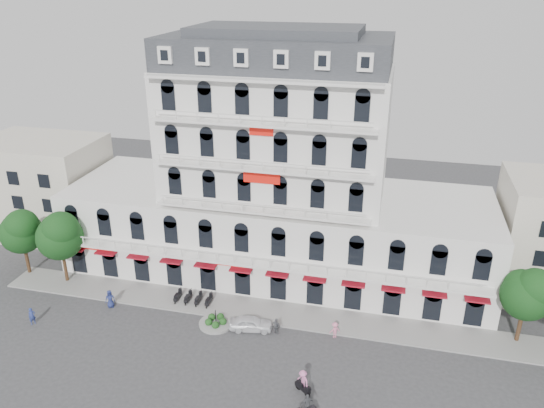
% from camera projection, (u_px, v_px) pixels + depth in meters
% --- Properties ---
extents(ground, '(120.00, 120.00, 0.00)m').
position_uv_depth(ground, '(227.00, 372.00, 43.77)').
color(ground, '#38383A').
rests_on(ground, ground).
extents(sidewalk, '(53.00, 4.00, 0.16)m').
position_uv_depth(sidewalk, '(255.00, 310.00, 51.76)').
color(sidewalk, gray).
rests_on(sidewalk, ground).
extents(main_building, '(45.00, 15.00, 25.80)m').
position_uv_depth(main_building, '(277.00, 183.00, 55.83)').
color(main_building, silver).
rests_on(main_building, ground).
extents(flank_building_west, '(14.00, 10.00, 12.00)m').
position_uv_depth(flank_building_west, '(45.00, 187.00, 65.68)').
color(flank_building_west, beige).
rests_on(flank_building_west, ground).
extents(traffic_island, '(3.20, 3.20, 1.60)m').
position_uv_depth(traffic_island, '(216.00, 322.00, 49.67)').
color(traffic_island, gray).
rests_on(traffic_island, ground).
extents(parked_scooter_row, '(4.40, 1.80, 1.10)m').
position_uv_depth(parked_scooter_row, '(194.00, 303.00, 52.99)').
color(parked_scooter_row, black).
rests_on(parked_scooter_row, ground).
extents(tree_west_outer, '(4.50, 4.48, 7.76)m').
position_uv_depth(tree_west_outer, '(21.00, 230.00, 56.14)').
color(tree_west_outer, '#382314').
rests_on(tree_west_outer, ground).
extents(tree_west_inner, '(4.76, 4.76, 8.25)m').
position_uv_depth(tree_west_inner, '(60.00, 234.00, 54.48)').
color(tree_west_inner, '#382314').
rests_on(tree_west_inner, ground).
extents(tree_east_inner, '(4.40, 4.37, 7.57)m').
position_uv_depth(tree_east_inner, '(528.00, 292.00, 45.39)').
color(tree_east_inner, '#382314').
rests_on(tree_east_inner, ground).
extents(parked_car, '(4.19, 2.26, 1.35)m').
position_uv_depth(parked_car, '(251.00, 323.00, 48.82)').
color(parked_car, white).
rests_on(parked_car, ground).
extents(rider_northeast, '(1.50, 1.09, 2.19)m').
position_uv_depth(rider_northeast, '(308.00, 406.00, 38.92)').
color(rider_northeast, black).
rests_on(rider_northeast, ground).
extents(rider_center, '(1.42, 1.20, 2.20)m').
position_uv_depth(rider_center, '(303.00, 381.00, 41.16)').
color(rider_center, black).
rests_on(rider_center, ground).
extents(pedestrian_left, '(1.08, 0.96, 1.86)m').
position_uv_depth(pedestrian_left, '(110.00, 299.00, 52.03)').
color(pedestrian_left, navy).
rests_on(pedestrian_left, ground).
extents(pedestrian_mid, '(1.03, 0.71, 1.62)m').
position_uv_depth(pedestrian_mid, '(276.00, 326.00, 48.19)').
color(pedestrian_mid, '#5A5B62').
rests_on(pedestrian_mid, ground).
extents(pedestrian_right, '(1.17, 1.03, 1.58)m').
position_uv_depth(pedestrian_right, '(335.00, 330.00, 47.71)').
color(pedestrian_right, pink).
rests_on(pedestrian_right, ground).
extents(pedestrian_far, '(0.71, 0.75, 1.72)m').
position_uv_depth(pedestrian_far, '(32.00, 316.00, 49.52)').
color(pedestrian_far, navy).
rests_on(pedestrian_far, ground).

